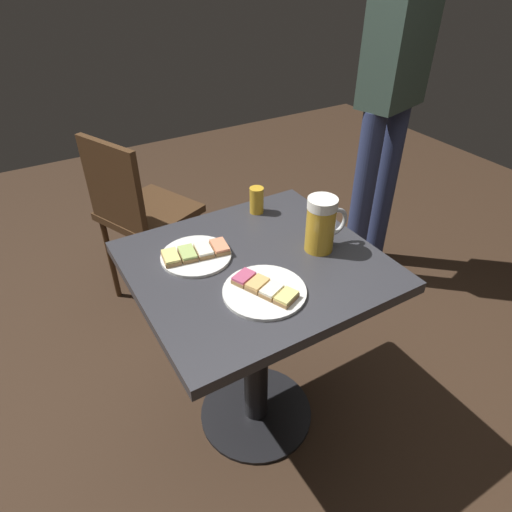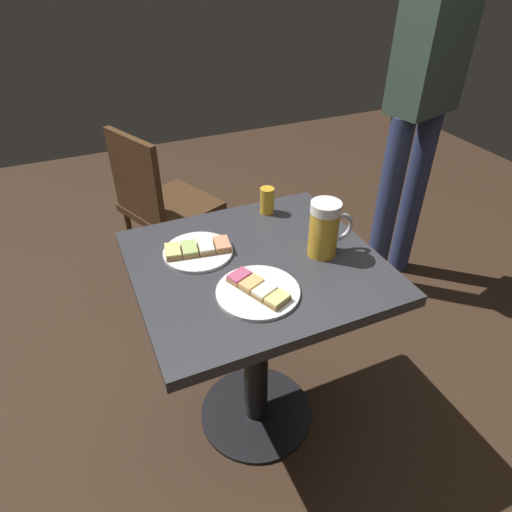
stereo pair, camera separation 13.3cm
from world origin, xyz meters
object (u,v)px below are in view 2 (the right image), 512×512
(plate_far, at_px, (258,291))
(beer_glass_small, at_px, (267,201))
(patron_standing, at_px, (423,94))
(cafe_chair, at_px, (160,203))
(beer_mug, at_px, (325,229))
(plate_near, at_px, (198,250))

(plate_far, xyz_separation_m, beer_glass_small, (0.39, -0.21, 0.04))
(beer_glass_small, height_order, patron_standing, patron_standing)
(cafe_chair, height_order, patron_standing, patron_standing)
(plate_far, distance_m, beer_mug, 0.29)
(patron_standing, bearing_deg, plate_far, 16.96)
(beer_mug, relative_size, beer_glass_small, 1.88)
(plate_near, xyz_separation_m, beer_glass_small, (0.14, -0.30, 0.04))
(beer_glass_small, bearing_deg, beer_mug, -169.94)
(plate_near, height_order, cafe_chair, cafe_chair)
(plate_near, xyz_separation_m, beer_mug, (-0.16, -0.36, 0.08))
(beer_glass_small, bearing_deg, cafe_chair, 22.48)
(beer_mug, height_order, patron_standing, patron_standing)
(plate_near, height_order, beer_glass_small, beer_glass_small)
(patron_standing, bearing_deg, beer_glass_small, 2.96)
(beer_mug, bearing_deg, plate_far, 110.04)
(plate_far, distance_m, patron_standing, 1.31)
(plate_near, distance_m, plate_far, 0.27)
(beer_mug, bearing_deg, beer_glass_small, 10.06)
(plate_far, height_order, beer_glass_small, beer_glass_small)
(beer_glass_small, xyz_separation_m, patron_standing, (0.28, -0.89, 0.19))
(beer_mug, xyz_separation_m, beer_glass_small, (0.30, 0.05, -0.04))
(cafe_chair, bearing_deg, plate_far, -20.11)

